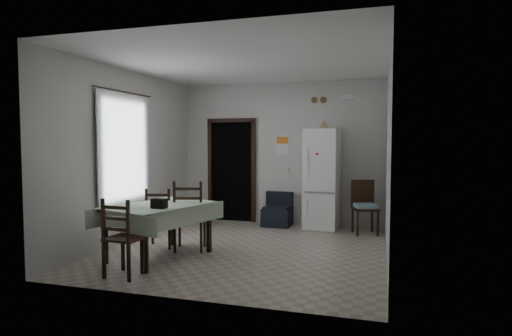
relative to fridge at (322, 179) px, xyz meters
The scene contains 25 objects.
ground 2.34m from the fridge, 115.30° to the right, with size 4.50×4.50×0.00m, color #B1A290.
ceiling 2.88m from the fridge, 115.30° to the right, with size 4.20×4.50×0.02m, color white, non-canonical shape.
wall_back 1.08m from the fridge, 160.67° to the left, with size 4.20×0.02×2.90m, color beige, non-canonical shape.
wall_front 4.31m from the fridge, 102.31° to the right, with size 4.20×0.02×2.90m, color beige, non-canonical shape.
wall_left 3.61m from the fridge, 147.35° to the right, with size 0.02×4.50×2.90m, color beige, non-canonical shape.
wall_right 2.32m from the fridge, 58.39° to the right, with size 0.02×4.50×2.90m, color beige, non-canonical shape.
doorway 2.03m from the fridge, 165.07° to the left, with size 1.06×0.52×2.22m.
window_recess 3.78m from the fridge, 145.18° to the right, with size 0.10×1.20×1.60m, color silver.
curtain 3.69m from the fridge, 144.19° to the right, with size 0.02×1.45×1.85m, color silver.
curtain_rod 3.94m from the fridge, 144.10° to the right, with size 0.02×0.02×1.60m, color black.
calendar 1.12m from the fridge, 160.34° to the left, with size 0.28×0.02×0.40m, color white.
calendar_image 1.18m from the fridge, 160.69° to the left, with size 0.24×0.01×0.14m, color orange.
light_switch 0.83m from the fridge, 157.99° to the left, with size 0.08×0.02×0.12m, color beige.
vent_left 1.60m from the fridge, 124.82° to the left, with size 0.12×0.12×0.03m, color brown.
vent_right 1.58m from the fridge, 96.01° to the left, with size 0.12×0.12×0.03m, color brown.
emergency_light 1.67m from the fridge, 32.60° to the left, with size 0.25×0.07×0.09m, color white.
fridge is the anchor object (origin of this frame).
tan_cone 1.05m from the fridge, ahead, with size 0.21×0.21×0.17m, color tan.
navy_seat 1.09m from the fridge, behind, with size 0.55×0.54×0.67m, color black, non-canonical shape.
corner_chair 0.99m from the fridge, 18.91° to the right, with size 0.43×0.43×0.98m, color black, non-canonical shape.
dining_table 3.45m from the fridge, 125.51° to the right, with size 0.98×1.49×0.78m, color #AEC2A6, non-canonical shape.
black_bag 3.57m from the fridge, 120.50° to the right, with size 0.20×0.12×0.13m, color black.
dining_chair_far_left 3.20m from the fridge, 136.11° to the right, with size 0.41×0.41×0.96m, color black, non-canonical shape.
dining_chair_far_right 2.87m from the fridge, 128.09° to the right, with size 0.47×0.47×1.09m, color black, non-canonical shape.
dining_chair_near_head 4.18m from the fridge, 118.11° to the right, with size 0.43×0.43×1.00m, color black, non-canonical shape.
Camera 1 is at (2.02, -6.33, 1.68)m, focal length 30.00 mm.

